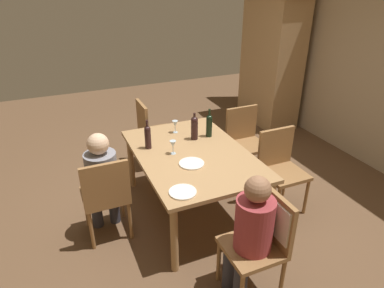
{
  "coord_description": "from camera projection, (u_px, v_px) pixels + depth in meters",
  "views": [
    {
      "loc": [
        2.93,
        -1.26,
        2.44
      ],
      "look_at": [
        0.0,
        0.0,
        0.84
      ],
      "focal_mm": 31.96,
      "sensor_mm": 36.0,
      "label": 1
    }
  ],
  "objects": [
    {
      "name": "person_woman_host",
      "position": [
        251.0,
        230.0,
        2.65
      ],
      "size": [
        0.3,
        0.35,
        1.13
      ],
      "rotation": [
        0.0,
        0.0,
        3.14
      ],
      "color": "#33333D",
      "rests_on": "ground_plane"
    },
    {
      "name": "dinner_plate_guest_left",
      "position": [
        183.0,
        192.0,
        2.95
      ],
      "size": [
        0.24,
        0.24,
        0.01
      ],
      "primitive_type": "cylinder",
      "color": "white",
      "rests_on": "dining_table"
    },
    {
      "name": "chair_far_right",
      "position": [
        280.0,
        164.0,
        3.8
      ],
      "size": [
        0.44,
        0.44,
        0.92
      ],
      "rotation": [
        0.0,
        0.0,
        -1.57
      ],
      "color": "olive",
      "rests_on": "ground_plane"
    },
    {
      "name": "wine_glass_centre",
      "position": [
        173.0,
        145.0,
        3.54
      ],
      "size": [
        0.07,
        0.07,
        0.15
      ],
      "color": "silver",
      "rests_on": "dining_table"
    },
    {
      "name": "dinner_plate_host",
      "position": [
        192.0,
        163.0,
        3.39
      ],
      "size": [
        0.25,
        0.25,
        0.01
      ],
      "primitive_type": "cylinder",
      "color": "white",
      "rests_on": "dining_table"
    },
    {
      "name": "person_man_bearded",
      "position": [
        102.0,
        177.0,
        3.34
      ],
      "size": [
        0.35,
        0.31,
        1.13
      ],
      "rotation": [
        0.0,
        0.0,
        1.57
      ],
      "color": "#33333D",
      "rests_on": "ground_plane"
    },
    {
      "name": "chair_near",
      "position": [
        106.0,
        194.0,
        3.3
      ],
      "size": [
        0.44,
        0.44,
        0.92
      ],
      "rotation": [
        0.0,
        0.0,
        1.57
      ],
      "color": "olive",
      "rests_on": "ground_plane"
    },
    {
      "name": "chair_left_end",
      "position": [
        151.0,
        129.0,
        4.67
      ],
      "size": [
        0.44,
        0.44,
        0.92
      ],
      "color": "olive",
      "rests_on": "ground_plane"
    },
    {
      "name": "wine_bottle_dark_red",
      "position": [
        148.0,
        136.0,
        3.64
      ],
      "size": [
        0.07,
        0.07,
        0.33
      ],
      "color": "black",
      "rests_on": "dining_table"
    },
    {
      "name": "dining_table",
      "position": [
        192.0,
        159.0,
        3.65
      ],
      "size": [
        1.66,
        1.13,
        0.74
      ],
      "color": "#A87F51",
      "rests_on": "ground_plane"
    },
    {
      "name": "chair_right_end",
      "position": [
        266.0,
        231.0,
        2.73
      ],
      "size": [
        0.44,
        0.46,
        0.92
      ],
      "rotation": [
        0.0,
        0.0,
        3.14
      ],
      "color": "olive",
      "rests_on": "ground_plane"
    },
    {
      "name": "wine_glass_near_left",
      "position": [
        175.0,
        124.0,
        4.02
      ],
      "size": [
        0.07,
        0.07,
        0.15
      ],
      "color": "silver",
      "rests_on": "dining_table"
    },
    {
      "name": "armoire_cabinet",
      "position": [
        271.0,
        61.0,
        5.86
      ],
      "size": [
        1.18,
        0.62,
        2.18
      ],
      "color": "tan",
      "rests_on": "ground_plane"
    },
    {
      "name": "ground_plane",
      "position": [
        192.0,
        209.0,
        3.94
      ],
      "size": [
        10.0,
        10.0,
        0.0
      ],
      "primitive_type": "plane",
      "color": "brown"
    },
    {
      "name": "chair_far_left",
      "position": [
        245.0,
        138.0,
        4.42
      ],
      "size": [
        0.44,
        0.44,
        0.92
      ],
      "rotation": [
        0.0,
        0.0,
        -1.57
      ],
      "color": "olive",
      "rests_on": "ground_plane"
    },
    {
      "name": "wine_bottle_short_olive",
      "position": [
        209.0,
        125.0,
        3.91
      ],
      "size": [
        0.07,
        0.07,
        0.34
      ],
      "color": "black",
      "rests_on": "dining_table"
    },
    {
      "name": "handbag",
      "position": [
        181.0,
        151.0,
        5.01
      ],
      "size": [
        0.29,
        0.16,
        0.22
      ],
      "primitive_type": "cube",
      "rotation": [
        0.0,
        0.0,
        0.15
      ],
      "color": "brown",
      "rests_on": "ground_plane"
    },
    {
      "name": "wine_bottle_tall_green",
      "position": [
        194.0,
        127.0,
        3.84
      ],
      "size": [
        0.08,
        0.08,
        0.32
      ],
      "color": "black",
      "rests_on": "dining_table"
    }
  ]
}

